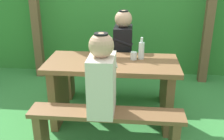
{
  "coord_description": "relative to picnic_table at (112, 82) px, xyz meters",
  "views": [
    {
      "loc": [
        0.25,
        -2.66,
        1.69
      ],
      "look_at": [
        0.0,
        0.0,
        0.64
      ],
      "focal_mm": 43.16,
      "sensor_mm": 36.0,
      "label": 1
    }
  ],
  "objects": [
    {
      "name": "bench_far",
      "position": [
        0.0,
        0.58,
        -0.17
      ],
      "size": [
        1.4,
        0.24,
        0.46
      ],
      "color": "brown",
      "rests_on": "ground_plane"
    },
    {
      "name": "cell_phone",
      "position": [
        -0.16,
        -0.0,
        0.24
      ],
      "size": [
        0.14,
        0.16,
        0.01
      ],
      "primitive_type": "cube",
      "rotation": [
        0.0,
        0.0,
        0.6
      ],
      "color": "black",
      "rests_on": "picnic_table"
    },
    {
      "name": "pergola_post_left",
      "position": [
        -1.28,
        1.28,
        0.65
      ],
      "size": [
        0.12,
        0.12,
        2.3
      ],
      "primitive_type": "cube",
      "color": "brown",
      "rests_on": "ground_plane"
    },
    {
      "name": "bottle_right",
      "position": [
        0.31,
        0.11,
        0.33
      ],
      "size": [
        0.06,
        0.06,
        0.24
      ],
      "color": "silver",
      "rests_on": "picnic_table"
    },
    {
      "name": "drinking_glass",
      "position": [
        0.22,
        0.08,
        0.28
      ],
      "size": [
        0.07,
        0.07,
        0.08
      ],
      "primitive_type": "cylinder",
      "color": "silver",
      "rests_on": "picnic_table"
    },
    {
      "name": "person_black_coat",
      "position": [
        0.09,
        0.57,
        0.29
      ],
      "size": [
        0.25,
        0.35,
        0.72
      ],
      "color": "black",
      "rests_on": "bench_far"
    },
    {
      "name": "bottle_left",
      "position": [
        -0.02,
        0.09,
        0.33
      ],
      "size": [
        0.06,
        0.06,
        0.23
      ],
      "color": "silver",
      "rests_on": "picnic_table"
    },
    {
      "name": "pergola_post_right",
      "position": [
        1.28,
        1.28,
        0.65
      ],
      "size": [
        0.12,
        0.12,
        2.3
      ],
      "primitive_type": "cube",
      "color": "brown",
      "rests_on": "ground_plane"
    },
    {
      "name": "bench_near",
      "position": [
        0.0,
        -0.58,
        -0.17
      ],
      "size": [
        1.4,
        0.24,
        0.46
      ],
      "color": "brown",
      "rests_on": "ground_plane"
    },
    {
      "name": "picnic_table",
      "position": [
        0.0,
        0.0,
        0.0
      ],
      "size": [
        1.4,
        0.64,
        0.73
      ],
      "color": "brown",
      "rests_on": "ground_plane"
    },
    {
      "name": "hedge_backdrop",
      "position": [
        0.0,
        1.96,
        0.42
      ],
      "size": [
        6.4,
        0.85,
        1.83
      ],
      "primitive_type": "cube",
      "color": "#338131",
      "rests_on": "ground_plane"
    },
    {
      "name": "ground_plane",
      "position": [
        0.0,
        0.0,
        -0.5
      ],
      "size": [
        12.0,
        12.0,
        0.0
      ],
      "primitive_type": "plane",
      "color": "#39883F"
    },
    {
      "name": "person_white_shirt",
      "position": [
        -0.03,
        -0.57,
        0.29
      ],
      "size": [
        0.25,
        0.35,
        0.72
      ],
      "color": "silver",
      "rests_on": "bench_near"
    }
  ]
}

